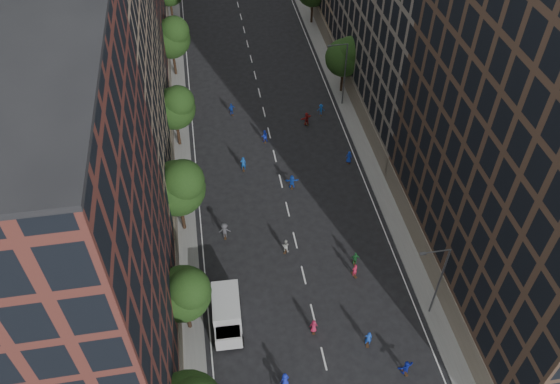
{
  "coord_description": "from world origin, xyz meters",
  "views": [
    {
      "loc": [
        -7.54,
        -13.34,
        43.15
      ],
      "look_at": [
        -0.71,
        27.76,
        2.0
      ],
      "focal_mm": 35.0,
      "sensor_mm": 36.0,
      "label": 1
    }
  ],
  "objects_px": {
    "skater_1": "(368,338)",
    "streetlamp_near": "(438,279)",
    "streetlamp_far": "(343,71)",
    "cargo_van": "(227,314)",
    "skater_0": "(285,380)"
  },
  "relations": [
    {
      "from": "streetlamp_far",
      "to": "skater_1",
      "type": "height_order",
      "value": "streetlamp_far"
    },
    {
      "from": "streetlamp_near",
      "to": "cargo_van",
      "type": "distance_m",
      "value": 18.61
    },
    {
      "from": "cargo_van",
      "to": "skater_0",
      "type": "xyz_separation_m",
      "value": [
        4.09,
        -6.59,
        -0.72
      ]
    },
    {
      "from": "streetlamp_near",
      "to": "cargo_van",
      "type": "relative_size",
      "value": 1.62
    },
    {
      "from": "skater_0",
      "to": "cargo_van",
      "type": "bearing_deg",
      "value": -79.13
    },
    {
      "from": "streetlamp_near",
      "to": "streetlamp_far",
      "type": "height_order",
      "value": "same"
    },
    {
      "from": "streetlamp_far",
      "to": "cargo_van",
      "type": "bearing_deg",
      "value": -120.23
    },
    {
      "from": "streetlamp_near",
      "to": "streetlamp_far",
      "type": "relative_size",
      "value": 1.0
    },
    {
      "from": "skater_1",
      "to": "cargo_van",
      "type": "bearing_deg",
      "value": -7.31
    },
    {
      "from": "skater_0",
      "to": "streetlamp_far",
      "type": "bearing_deg",
      "value": -131.4
    },
    {
      "from": "skater_1",
      "to": "streetlamp_near",
      "type": "bearing_deg",
      "value": -149.01
    },
    {
      "from": "streetlamp_near",
      "to": "streetlamp_far",
      "type": "xyz_separation_m",
      "value": [
        0.0,
        33.0,
        0.0
      ]
    },
    {
      "from": "cargo_van",
      "to": "skater_0",
      "type": "bearing_deg",
      "value": -55.96
    },
    {
      "from": "skater_1",
      "to": "skater_0",
      "type": "bearing_deg",
      "value": 29.61
    },
    {
      "from": "cargo_van",
      "to": "skater_0",
      "type": "height_order",
      "value": "cargo_van"
    }
  ]
}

